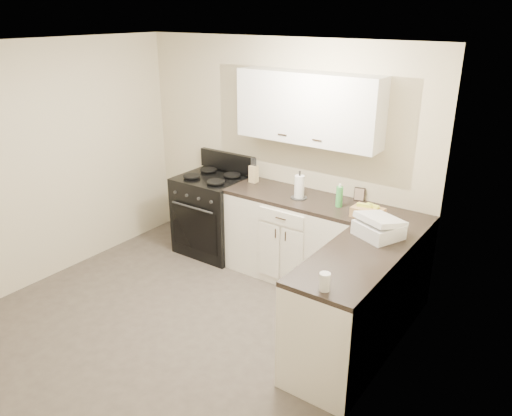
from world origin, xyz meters
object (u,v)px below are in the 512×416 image
Objects in this scene: stove at (213,215)px; wicker_basket at (368,212)px; paper_towel at (299,187)px; knife_block at (254,174)px; countertop_grill at (379,230)px.

stove is 3.35× the size of wicker_basket.
stove is at bearing 179.47° from paper_towel.
knife_block is 0.56× the size of countertop_grill.
knife_block is (0.50, 0.14, 0.58)m from stove.
wicker_basket is 0.43m from countertop_grill.
countertop_grill is (0.25, -0.35, 0.02)m from wicker_basket.
paper_towel is 0.71× the size of countertop_grill.
knife_block reaches higher than stove.
knife_block is 0.68× the size of wicker_basket.
paper_towel reaches higher than stove.
stove is 3.91× the size of paper_towel.
stove is at bearing 177.76° from wicker_basket.
knife_block is at bearing 167.71° from paper_towel.
wicker_basket is (0.78, -0.07, -0.07)m from paper_towel.
knife_block is 1.48m from wicker_basket.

